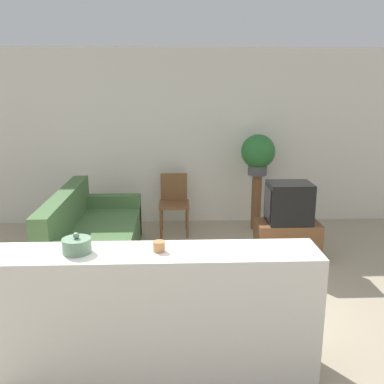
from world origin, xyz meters
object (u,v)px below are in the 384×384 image
(couch, at_px, (92,240))
(potted_plant, at_px, (258,153))
(television, at_px, (289,203))
(decorative_bowl, at_px, (77,245))
(wooden_chair, at_px, (174,200))

(couch, height_order, potted_plant, potted_plant)
(television, height_order, potted_plant, potted_plant)
(couch, xyz_separation_m, decorative_bowl, (0.32, -2.12, 0.75))
(television, relative_size, decorative_bowl, 2.59)
(wooden_chair, xyz_separation_m, decorative_bowl, (-0.68, -3.22, 0.55))
(couch, xyz_separation_m, potted_plant, (2.26, 1.23, 0.87))
(couch, height_order, wooden_chair, couch)
(wooden_chair, height_order, potted_plant, potted_plant)
(wooden_chair, distance_m, decorative_bowl, 3.34)
(couch, bearing_deg, wooden_chair, 47.57)
(couch, distance_m, decorative_bowl, 2.27)
(television, distance_m, potted_plant, 1.32)
(couch, bearing_deg, potted_plant, 28.51)
(couch, distance_m, potted_plant, 2.72)
(wooden_chair, xyz_separation_m, potted_plant, (1.25, 0.13, 0.68))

